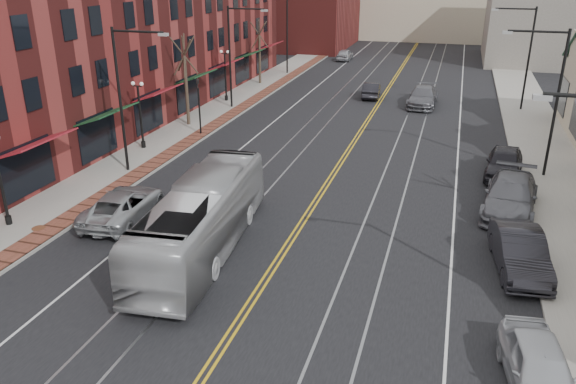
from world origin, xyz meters
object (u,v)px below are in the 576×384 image
Objects in this scene: parked_suv at (123,205)px; parked_car_a at (539,369)px; parked_car_d at (504,163)px; transit_bus at (202,218)px; parked_car_b at (520,252)px; parked_car_c at (510,196)px.

parked_suv is 1.22× the size of parked_car_a.
parked_car_d is (17.45, 11.29, 0.07)m from parked_suv.
transit_bus is at bearing 151.14° from parked_car_a.
parked_car_d is at bearing -139.02° from transit_bus.
parked_car_a is 0.89× the size of parked_car_b.
transit_bus is at bearing -139.89° from parked_car_c.
parked_suv is at bearing -140.60° from parked_car_d.
parked_car_c reaches higher than parked_car_d.
parked_suv is 18.70m from parked_car_a.
parked_car_c is at bearing -166.58° from parked_suv.
parked_car_a is at bearing -96.56° from parked_car_b.
parked_car_d reaches higher than parked_car_b.
parked_car_d is at bearing 83.44° from parked_car_b.
transit_bus is at bearing -127.31° from parked_car_d.
parked_car_a reaches higher than parked_suv.
parked_car_a is (12.54, -4.94, -0.78)m from transit_bus.
parked_car_c is at bearing 82.62° from parked_car_a.
transit_bus is 2.30× the size of parked_car_d.
parked_car_b is 5.81m from parked_car_c.
parked_car_c is 5.15m from parked_car_d.
parked_car_d is (12.54, 13.07, -0.71)m from transit_bus.
parked_car_c is (12.54, 7.93, -0.67)m from transit_bus.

